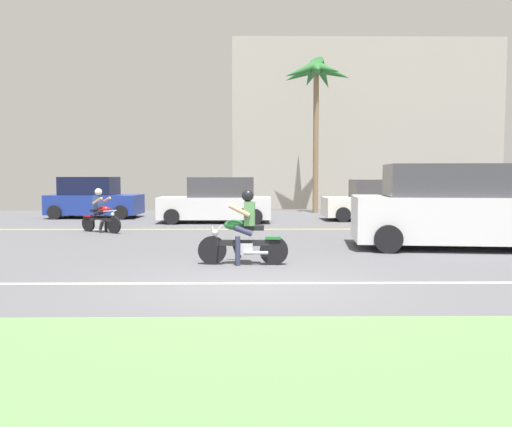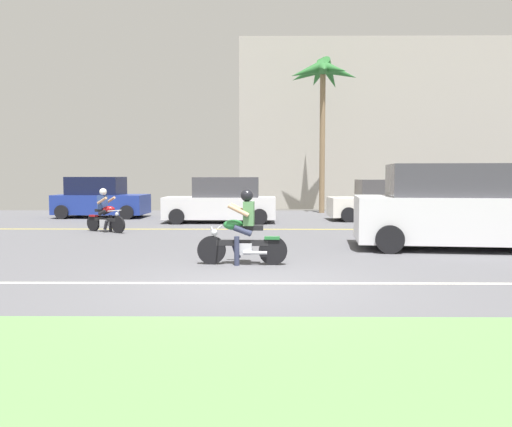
{
  "view_description": "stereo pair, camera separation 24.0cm",
  "coord_description": "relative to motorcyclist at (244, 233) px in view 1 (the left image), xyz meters",
  "views": [
    {
      "loc": [
        -0.08,
        -8.5,
        1.76
      ],
      "look_at": [
        0.06,
        2.64,
        0.95
      ],
      "focal_mm": 37.6,
      "sensor_mm": 36.0,
      "label": 1
    },
    {
      "loc": [
        0.16,
        -8.51,
        1.76
      ],
      "look_at": [
        0.06,
        2.64,
        0.95
      ],
      "focal_mm": 37.6,
      "sensor_mm": 36.0,
      "label": 2
    }
  ],
  "objects": [
    {
      "name": "lane_line_far",
      "position": [
        0.19,
        6.86,
        -0.62
      ],
      "size": [
        50.4,
        0.12,
        0.01
      ],
      "primitive_type": "cube",
      "color": "yellow",
      "rests_on": "ground"
    },
    {
      "name": "parked_car_0",
      "position": [
        -6.31,
        11.66,
        0.15
      ],
      "size": [
        3.77,
        2.13,
        1.68
      ],
      "color": "navy",
      "rests_on": "ground"
    },
    {
      "name": "parked_car_1",
      "position": [
        -1.1,
        9.36,
        0.15
      ],
      "size": [
        4.11,
        1.82,
        1.68
      ],
      "color": "silver",
      "rests_on": "ground"
    },
    {
      "name": "motorcyclist_distant",
      "position": [
        -4.44,
        5.96,
        -0.06
      ],
      "size": [
        1.42,
        0.91,
        1.35
      ],
      "color": "black",
      "rests_on": "ground"
    },
    {
      "name": "grass_median",
      "position": [
        0.19,
        -6.01,
        -0.6
      ],
      "size": [
        56.0,
        3.8,
        0.06
      ],
      "primitive_type": "cube",
      "color": "#5B8C4C",
      "rests_on": "ground"
    },
    {
      "name": "palm_tree_0",
      "position": [
        3.18,
        14.48,
        5.57
      ],
      "size": [
        3.3,
        3.31,
        7.21
      ],
      "color": "#846B4C",
      "rests_on": "ground"
    },
    {
      "name": "motorcyclist",
      "position": [
        0.0,
        0.0,
        0.0
      ],
      "size": [
        1.77,
        0.58,
        1.48
      ],
      "color": "black",
      "rests_on": "ground"
    },
    {
      "name": "suv_nearby",
      "position": [
        5.14,
        2.33,
        0.35
      ],
      "size": [
        5.19,
        2.71,
        2.02
      ],
      "color": "silver",
      "rests_on": "ground"
    },
    {
      "name": "ground",
      "position": [
        0.19,
        1.09,
        -0.65
      ],
      "size": [
        56.0,
        30.0,
        0.04
      ],
      "primitive_type": "cube",
      "color": "#545459"
    },
    {
      "name": "lane_line_near",
      "position": [
        0.19,
        -1.83,
        -0.62
      ],
      "size": [
        50.4,
        0.12,
        0.01
      ],
      "primitive_type": "cube",
      "color": "silver",
      "rests_on": "ground"
    },
    {
      "name": "building_far",
      "position": [
        6.22,
        19.09,
        3.75
      ],
      "size": [
        13.96,
        4.0,
        8.75
      ],
      "primitive_type": "cube",
      "color": "#A8A399",
      "rests_on": "ground"
    },
    {
      "name": "parked_car_2",
      "position": [
        5.13,
        10.35,
        0.11
      ],
      "size": [
        4.13,
        1.93,
        1.58
      ],
      "color": "white",
      "rests_on": "ground"
    }
  ]
}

